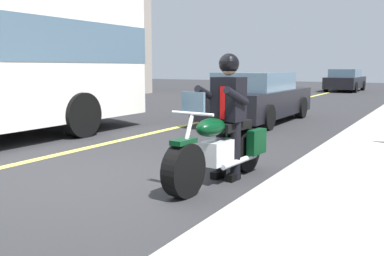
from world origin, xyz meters
The scene contains 6 objects.
ground_plane centered at (0.00, 0.00, 0.00)m, with size 80.00×80.00×0.00m, color #28282B.
lane_center_stripe centered at (0.00, -2.00, 0.01)m, with size 60.00×0.16×0.01m, color #E5DB4C.
motorcycle_main centered at (-0.70, 1.29, 0.45)m, with size 2.22×0.70×1.26m.
rider_main centered at (-0.89, 1.30, 1.04)m, with size 0.65×0.58×1.74m.
car_silver centered at (-6.90, -0.68, 0.69)m, with size 4.60×1.92×1.40m.
car_dark centered at (-23.92, -1.49, 0.69)m, with size 4.60×1.92×1.40m.
Camera 1 is at (4.34, 3.81, 1.56)m, focal length 39.46 mm.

